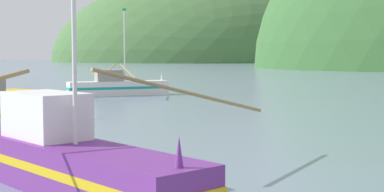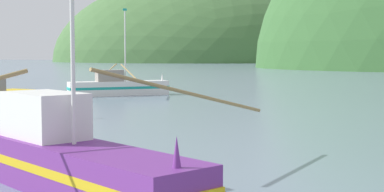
{
  "view_description": "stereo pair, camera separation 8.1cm",
  "coord_description": "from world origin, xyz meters",
  "views": [
    {
      "loc": [
        1.74,
        -5.78,
        3.85
      ],
      "look_at": [
        -3.69,
        26.2,
        1.4
      ],
      "focal_mm": 53.46,
      "sensor_mm": 36.0,
      "label": 1
    },
    {
      "loc": [
        1.82,
        -5.77,
        3.85
      ],
      "look_at": [
        -3.69,
        26.2,
        1.4
      ],
      "focal_mm": 53.46,
      "sensor_mm": 36.0,
      "label": 2
    }
  ],
  "objects": [
    {
      "name": "hill_far_left",
      "position": [
        -42.71,
        248.14,
        0.0
      ],
      "size": [
        124.6,
        99.68,
        73.51
      ],
      "primitive_type": "ellipsoid",
      "color": "#47703D",
      "rests_on": "ground"
    },
    {
      "name": "fishing_boat_white",
      "position": [
        -13.54,
        43.85,
        0.82
      ],
      "size": [
        8.61,
        9.95,
        7.84
      ],
      "rotation": [
        0.0,
        0.0,
        0.56
      ],
      "color": "white",
      "rests_on": "ground"
    },
    {
      "name": "fishing_boat_purple",
      "position": [
        -4.62,
        9.37,
        0.9
      ],
      "size": [
        10.49,
        13.31,
        5.5
      ],
      "rotation": [
        0.0,
        0.0,
        5.62
      ],
      "color": "#6B2D84",
      "rests_on": "ground"
    }
  ]
}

